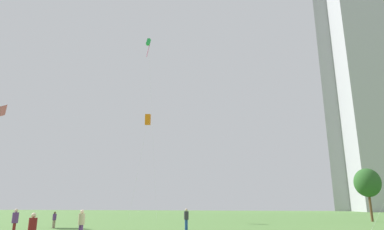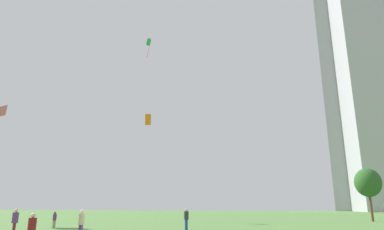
# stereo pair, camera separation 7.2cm
# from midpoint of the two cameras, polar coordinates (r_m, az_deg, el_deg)

# --- Properties ---
(person_standing_0) EXTENTS (0.41, 0.41, 1.87)m
(person_standing_0) POSITION_cam_midpoint_polar(r_m,az_deg,el_deg) (27.47, -27.80, -15.49)
(person_standing_0) COLOR maroon
(person_standing_0) RESTS_ON ground
(person_standing_1) EXTENTS (0.38, 0.38, 1.73)m
(person_standing_1) POSITION_cam_midpoint_polar(r_m,az_deg,el_deg) (18.84, -25.49, -16.93)
(person_standing_1) COLOR maroon
(person_standing_1) RESTS_ON ground
(person_standing_2) EXTENTS (0.41, 0.41, 1.84)m
(person_standing_2) POSITION_cam_midpoint_polar(r_m,az_deg,el_deg) (31.30, -1.04, -16.93)
(person_standing_2) COLOR #1E478C
(person_standing_2) RESTS_ON ground
(person_standing_3) EXTENTS (0.41, 0.41, 1.82)m
(person_standing_3) POSITION_cam_midpoint_polar(r_m,az_deg,el_deg) (23.85, -18.27, -16.80)
(person_standing_3) COLOR #593372
(person_standing_3) RESTS_ON ground
(person_standing_4) EXTENTS (0.34, 0.34, 1.53)m
(person_standing_4) POSITION_cam_midpoint_polar(r_m,az_deg,el_deg) (36.23, -22.29, -15.89)
(person_standing_4) COLOR tan
(person_standing_4) RESTS_ON ground
(kite_flying_0) EXTENTS (3.51, 2.58, 29.13)m
(kite_flying_0) POSITION_cam_midpoint_polar(r_m,az_deg,el_deg) (57.82, -7.41, 11.84)
(kite_flying_0) COLOR silver
(kite_flying_0) RESTS_ON ground
(kite_flying_1) EXTENTS (2.12, 1.95, 15.46)m
(kite_flying_1) POSITION_cam_midpoint_polar(r_m,az_deg,el_deg) (51.00, -7.52, -0.79)
(kite_flying_1) COLOR silver
(kite_flying_1) RESTS_ON ground
(park_tree_0) EXTENTS (3.55, 3.55, 7.19)m
(park_tree_0) POSITION_cam_midpoint_polar(r_m,az_deg,el_deg) (53.93, 27.48, -10.12)
(park_tree_0) COLOR brown
(park_tree_0) RESTS_ON ground
(distant_highrise_0) EXTENTS (23.08, 25.71, 101.44)m
(distant_highrise_0) POSITION_cam_midpoint_polar(r_m,az_deg,el_deg) (155.47, 27.68, 4.93)
(distant_highrise_0) COLOR #A8A8AD
(distant_highrise_0) RESTS_ON ground
(distant_highrise_1) EXTENTS (19.86, 19.11, 105.84)m
(distant_highrise_1) POSITION_cam_midpoint_polar(r_m,az_deg,el_deg) (168.98, 24.22, 3.79)
(distant_highrise_1) COLOR #939399
(distant_highrise_1) RESTS_ON ground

